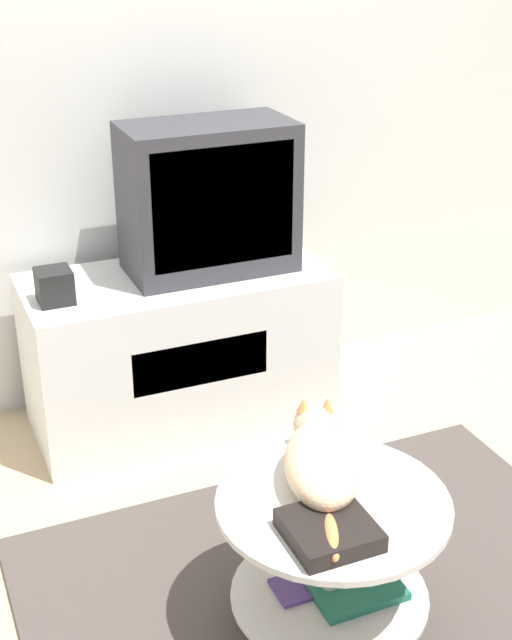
{
  "coord_description": "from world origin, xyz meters",
  "views": [
    {
      "loc": [
        -0.98,
        -1.59,
        1.79
      ],
      "look_at": [
        -0.01,
        0.66,
        0.64
      ],
      "focal_mm": 50.0,
      "sensor_mm": 36.0,
      "label": 1
    }
  ],
  "objects_px": {
    "speaker": "(55,286)",
    "cat": "(321,460)",
    "dvd_box": "(329,530)",
    "tv": "(209,198)"
  },
  "relations": [
    {
      "from": "speaker",
      "to": "cat",
      "type": "height_order",
      "value": "speaker"
    },
    {
      "from": "cat",
      "to": "dvd_box",
      "type": "bearing_deg",
      "value": 179.58
    },
    {
      "from": "dvd_box",
      "to": "cat",
      "type": "height_order",
      "value": "cat"
    },
    {
      "from": "dvd_box",
      "to": "cat",
      "type": "distance_m",
      "value": 0.23
    },
    {
      "from": "cat",
      "to": "tv",
      "type": "bearing_deg",
      "value": 15.18
    },
    {
      "from": "tv",
      "to": "speaker",
      "type": "relative_size",
      "value": 5.14
    },
    {
      "from": "speaker",
      "to": "cat",
      "type": "relative_size",
      "value": 0.21
    },
    {
      "from": "speaker",
      "to": "dvd_box",
      "type": "bearing_deg",
      "value": -73.98
    },
    {
      "from": "dvd_box",
      "to": "cat",
      "type": "relative_size",
      "value": 0.36
    },
    {
      "from": "cat",
      "to": "speaker",
      "type": "bearing_deg",
      "value": 44.5
    }
  ]
}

